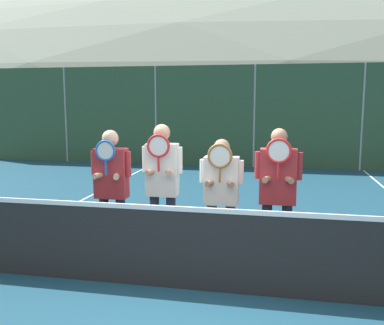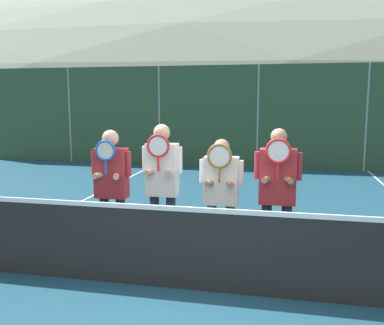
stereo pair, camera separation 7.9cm
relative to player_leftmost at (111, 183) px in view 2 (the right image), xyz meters
The scene contains 13 objects.
ground_plane 1.96m from the player_leftmost, 28.41° to the right, with size 120.00×120.00×0.00m, color navy.
hill_distant 48.21m from the player_leftmost, 88.28° to the left, with size 139.49×77.50×27.12m.
clubhouse_building 15.36m from the player_leftmost, 86.31° to the left, with size 15.22×5.50×3.87m.
fence_back 8.71m from the player_leftmost, 80.41° to the left, with size 19.86×0.06×3.30m.
tennis_net 1.74m from the player_leftmost, 28.41° to the right, with size 9.22×0.09×1.09m.
court_line_left_sideline 3.15m from the player_leftmost, 131.70° to the left, with size 0.05×16.00×0.01m, color white.
player_leftmost is the anchor object (origin of this frame).
player_center_left 0.70m from the player_leftmost, ahead, with size 0.56×0.34×1.87m.
player_center_right 1.50m from the player_leftmost, ahead, with size 0.59×0.34×1.68m.
player_rightmost 2.23m from the player_leftmost, ahead, with size 0.59×0.34×1.84m.
car_far_left 12.33m from the player_leftmost, 110.37° to the left, with size 4.09×2.09×1.68m.
car_left_of_center 11.28m from the player_leftmost, 87.88° to the left, with size 4.49×2.06×1.70m.
car_center 12.55m from the player_leftmost, 64.60° to the left, with size 4.61×1.98×1.77m.
Camera 2 is at (0.84, -4.60, 2.19)m, focal length 40.00 mm.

